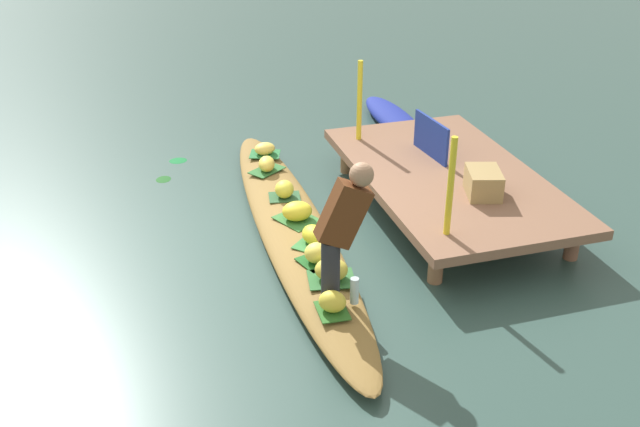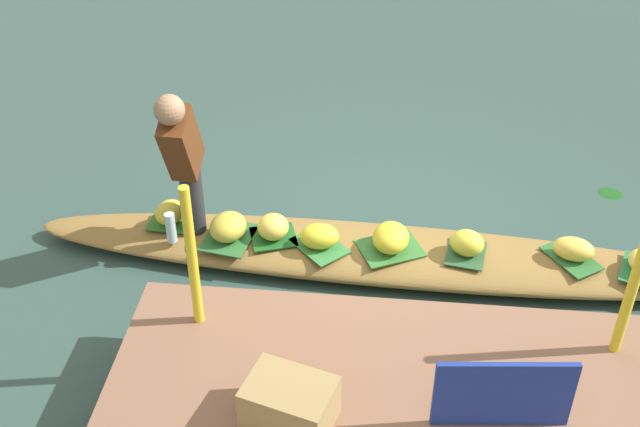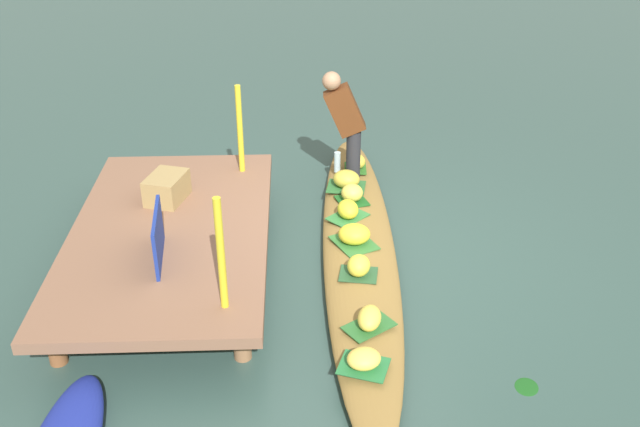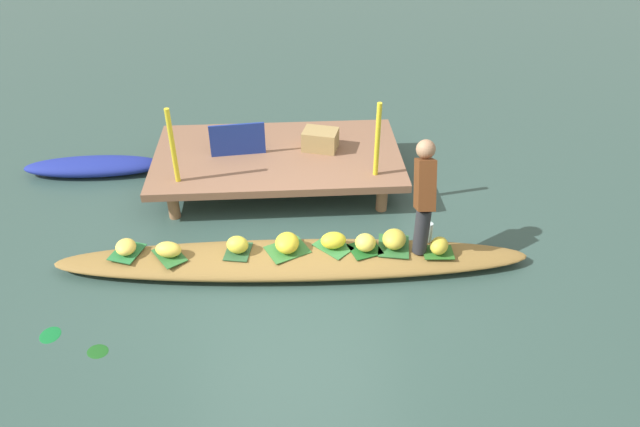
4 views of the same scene
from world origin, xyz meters
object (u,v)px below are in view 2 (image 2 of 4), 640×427
object	(u,v)px
market_banner	(502,394)
banana_bunch_1	(319,236)
banana_bunch_4	(169,212)
banana_bunch_5	(390,238)
banana_bunch_0	(573,249)
banana_bunch_3	(467,243)
water_bottle	(170,228)
vendor_boat	(382,254)
vendor_person	(182,155)
banana_bunch_7	(272,227)
banana_bunch_6	(227,227)
produce_crate	(289,404)

from	to	relation	value
market_banner	banana_bunch_1	bearing A→B (deg)	-62.60
banana_bunch_4	banana_bunch_5	size ratio (longest dim) A/B	0.76
banana_bunch_0	banana_bunch_1	xyz separation A→B (m)	(1.77, 0.04, 0.01)
banana_bunch_1	banana_bunch_3	xyz separation A→B (m)	(-1.04, -0.02, 0.01)
water_bottle	vendor_boat	bearing A→B (deg)	-175.54
vendor_person	banana_bunch_7	bearing A→B (deg)	-176.05
banana_bunch_0	vendor_person	bearing A→B (deg)	0.24
banana_bunch_6	produce_crate	bearing A→B (deg)	110.85
banana_bunch_1	banana_bunch_7	world-z (taller)	banana_bunch_7
banana_bunch_3	banana_bunch_7	distance (m)	1.38
banana_bunch_3	banana_bunch_4	xyz separation A→B (m)	(2.16, -0.15, -0.00)
banana_bunch_3	banana_bunch_7	xyz separation A→B (m)	(1.38, -0.05, -0.00)
banana_bunch_4	vendor_person	xyz separation A→B (m)	(-0.19, 0.14, 0.60)
water_bottle	produce_crate	distance (m)	2.07
banana_bunch_1	market_banner	world-z (taller)	market_banner
banana_bunch_5	vendor_person	xyz separation A→B (m)	(1.44, -0.00, 0.59)
vendor_boat	water_bottle	size ratio (longest dim) A/B	21.71
market_banner	banana_bunch_5	bearing A→B (deg)	-76.52
banana_bunch_7	produce_crate	bearing A→B (deg)	101.31
banana_bunch_0	banana_bunch_7	size ratio (longest dim) A/B	1.24
vendor_boat	market_banner	xyz separation A→B (m)	(-0.64, 1.76, 0.57)
banana_bunch_4	banana_bunch_6	world-z (taller)	banana_bunch_6
banana_bunch_0	banana_bunch_5	world-z (taller)	banana_bunch_5
market_banner	vendor_person	bearing A→B (deg)	-45.81
banana_bunch_3	banana_bunch_5	bearing A→B (deg)	-0.54
banana_bunch_4	produce_crate	distance (m)	2.29
banana_bunch_5	water_bottle	size ratio (longest dim) A/B	1.28
produce_crate	banana_bunch_4	bearing A→B (deg)	-59.40
banana_bunch_0	produce_crate	bearing A→B (deg)	46.21
banana_bunch_6	banana_bunch_7	world-z (taller)	banana_bunch_6
banana_bunch_3	water_bottle	bearing A→B (deg)	1.67
banana_bunch_5	water_bottle	world-z (taller)	water_bottle
banana_bunch_5	market_banner	distance (m)	1.85
banana_bunch_7	vendor_person	xyz separation A→B (m)	(0.59, 0.04, 0.60)
banana_bunch_1	banana_bunch_7	xyz separation A→B (m)	(0.34, -0.07, 0.01)
banana_bunch_6	banana_bunch_5	bearing A→B (deg)	179.55
banana_bunch_6	produce_crate	world-z (taller)	produce_crate
banana_bunch_5	banana_bunch_6	bearing A→B (deg)	-0.45
banana_bunch_0	water_bottle	distance (m)	2.83
water_bottle	banana_bunch_3	bearing A→B (deg)	-178.33
market_banner	banana_bunch_7	bearing A→B (deg)	-56.29
banana_bunch_0	produce_crate	distance (m)	2.54
banana_bunch_4	banana_bunch_7	bearing A→B (deg)	172.56
banana_bunch_5	banana_bunch_7	bearing A→B (deg)	-3.09
banana_bunch_4	market_banner	distance (m)	2.92
vendor_boat	water_bottle	xyz separation A→B (m)	(1.51, 0.12, 0.22)
banana_bunch_0	market_banner	distance (m)	1.89
banana_bunch_0	banana_bunch_4	distance (m)	2.90
banana_bunch_1	produce_crate	distance (m)	1.80
banana_bunch_6	vendor_person	distance (m)	0.65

